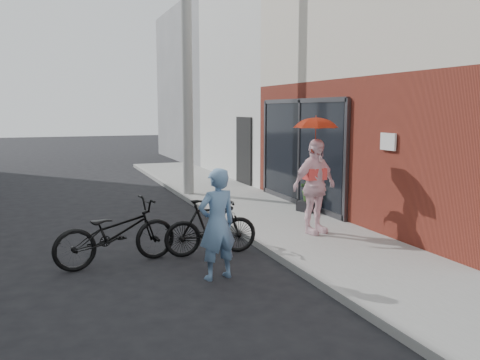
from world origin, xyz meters
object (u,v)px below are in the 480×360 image
officer (217,224)px  utility_pole (187,66)px  bike_left (116,233)px  planter (310,206)px  bike_right (211,227)px  kimono_woman (315,186)px

officer → utility_pole: bearing=-112.8°
bike_left → planter: bike_left is taller
utility_pole → planter: bearing=-60.1°
utility_pole → bike_left: (-2.61, -5.40, -3.00)m
officer → bike_right: (0.28, 1.17, -0.32)m
kimono_woman → planter: bearing=46.4°
bike_right → officer: bearing=169.0°
utility_pole → bike_right: utility_pole is taller
utility_pole → planter: size_ratio=16.06×
planter → kimono_woman: bearing=-116.5°
officer → bike_left: officer is taller
utility_pole → officer: size_ratio=4.43×
bike_left → utility_pole: bearing=-36.9°
utility_pole → bike_left: 6.70m
kimono_woman → planter: 2.18m
officer → bike_left: bearing=-54.3°
officer → kimono_woman: kimono_woman is taller
bike_right → planter: 3.66m
bike_left → officer: bearing=-144.4°
utility_pole → kimono_woman: bearing=-79.1°
utility_pole → bike_left: utility_pole is taller
utility_pole → kimono_woman: size_ratio=4.03×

